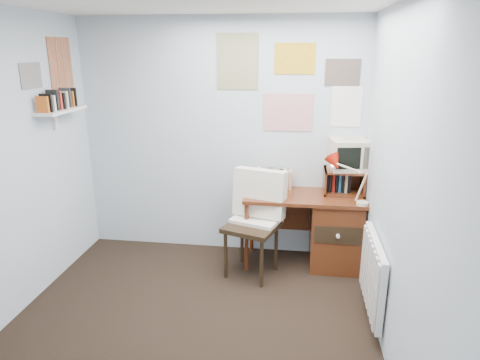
% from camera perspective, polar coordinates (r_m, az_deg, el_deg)
% --- Properties ---
extents(ground, '(3.50, 3.50, 0.00)m').
position_cam_1_polar(ground, '(3.52, -7.72, -21.14)').
color(ground, black).
rests_on(ground, ground).
extents(back_wall, '(3.00, 0.02, 2.50)m').
position_cam_1_polar(back_wall, '(4.57, -2.55, 5.43)').
color(back_wall, '#B0BDC9').
rests_on(back_wall, ground).
extents(right_wall, '(0.02, 3.50, 2.50)m').
position_cam_1_polar(right_wall, '(2.89, 21.20, -2.66)').
color(right_wall, '#B0BDC9').
rests_on(right_wall, ground).
extents(desk, '(1.20, 0.55, 0.76)m').
position_cam_1_polar(desk, '(4.51, 11.86, -6.38)').
color(desk, '#582914').
rests_on(desk, ground).
extents(desk_chair, '(0.65, 0.64, 1.02)m').
position_cam_1_polar(desk_chair, '(4.19, 1.54, -6.29)').
color(desk_chair, black).
rests_on(desk_chair, ground).
extents(desk_lamp, '(0.32, 0.28, 0.41)m').
position_cam_1_polar(desk_lamp, '(4.14, 16.22, -0.57)').
color(desk_lamp, red).
rests_on(desk_lamp, desk).
extents(tv_riser, '(0.40, 0.30, 0.25)m').
position_cam_1_polar(tv_riser, '(4.46, 13.67, -0.19)').
color(tv_riser, '#582914').
rests_on(tv_riser, desk).
extents(crt_tv, '(0.40, 0.37, 0.33)m').
position_cam_1_polar(crt_tv, '(4.41, 14.29, 3.49)').
color(crt_tv, beige).
rests_on(crt_tv, tv_riser).
extents(book_row, '(0.60, 0.14, 0.22)m').
position_cam_1_polar(book_row, '(4.51, 5.59, 0.21)').
color(book_row, '#582914').
rests_on(book_row, desk).
extents(radiator, '(0.09, 0.80, 0.60)m').
position_cam_1_polar(radiator, '(3.71, 17.33, -11.94)').
color(radiator, white).
rests_on(radiator, right_wall).
extents(wall_shelf, '(0.20, 0.62, 0.24)m').
position_cam_1_polar(wall_shelf, '(4.39, -22.73, 8.56)').
color(wall_shelf, white).
rests_on(wall_shelf, left_wall).
extents(posters_back, '(1.20, 0.01, 0.90)m').
position_cam_1_polar(posters_back, '(4.41, 6.54, 12.79)').
color(posters_back, white).
rests_on(posters_back, back_wall).
extents(posters_left, '(0.01, 0.70, 0.60)m').
position_cam_1_polar(posters_left, '(4.41, -24.39, 13.39)').
color(posters_left, white).
rests_on(posters_left, left_wall).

